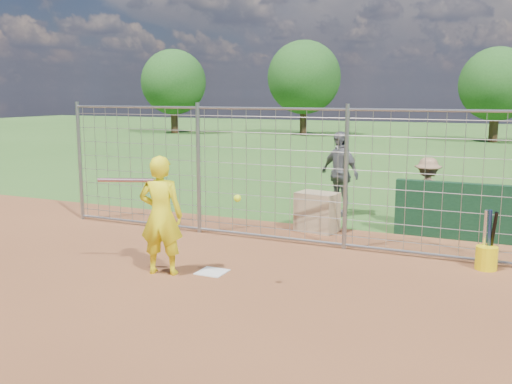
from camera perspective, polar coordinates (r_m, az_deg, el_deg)
The scene contains 12 objects.
ground at distance 9.21m, azimuth -3.80°, elevation -7.71°, with size 100.00×100.00×0.00m, color #2D591E.
infield_dirt at distance 6.89m, azimuth -16.06°, elevation -14.26°, with size 18.00×18.00×0.00m, color brown.
home_plate at distance 9.04m, azimuth -4.40°, elevation -7.99°, with size 0.43×0.43×0.02m, color silver.
dugout_wall at distance 11.57m, azimuth 20.14°, elevation -1.86°, with size 2.60×0.20×1.10m, color #11381E.
batter at distance 8.86m, azimuth -9.47°, elevation -2.33°, with size 0.68×0.44×1.85m, color yellow.
bystander_b at distance 13.19m, azimuth 8.35°, elevation 1.85°, with size 1.13×0.47×1.94m, color slate.
bystander_c at distance 12.25m, azimuth 16.72°, elevation -0.14°, with size 0.96×0.55×1.48m, color #8C684C.
equipment_bin at distance 11.63m, azimuth 6.13°, elevation -2.00°, with size 0.80×0.55×0.80m, color tan.
equipment_in_play at distance 8.59m, azimuth -10.43°, elevation 0.76°, with size 2.31×0.36×0.23m.
bucket_with_bats at distance 9.82m, azimuth 22.08°, elevation -5.83°, with size 0.34×0.37×0.97m.
backstop_fence at distance 10.69m, azimuth 1.20°, elevation 1.69°, with size 9.08×0.08×2.60m.
tree_line at distance 35.88m, azimuth 23.18°, elevation 10.54°, with size 44.66×6.72×6.48m.
Camera 1 is at (4.18, -7.73, 2.77)m, focal length 40.00 mm.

